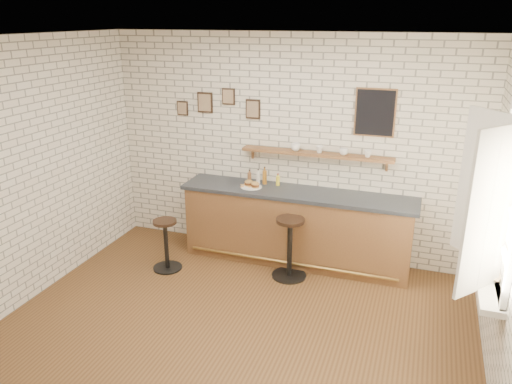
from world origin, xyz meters
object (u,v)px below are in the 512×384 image
(shelf_cup_a, at_px, (296,147))
(shelf_cup_c, at_px, (344,152))
(bitters_bottle_brown, at_px, (249,177))
(condiment_bottle_yellow, at_px, (278,180))
(bitters_bottle_amber, at_px, (265,177))
(shelf_cup_b, at_px, (319,149))
(ciabatta_sandwich, at_px, (252,184))
(bar_stool_left, at_px, (166,243))
(book_upper, at_px, (485,272))
(bar_stool_right, at_px, (290,246))
(bitters_bottle_white, at_px, (258,178))
(bar_counter, at_px, (296,227))
(sandwich_plate, at_px, (251,187))
(shelf_cup_d, at_px, (368,154))
(book_lower, at_px, (485,273))

(shelf_cup_a, bearing_deg, shelf_cup_c, -7.85)
(bitters_bottle_brown, relative_size, condiment_bottle_yellow, 1.08)
(bitters_bottle_brown, distance_m, bitters_bottle_amber, 0.22)
(condiment_bottle_yellow, bearing_deg, shelf_cup_b, 5.44)
(ciabatta_sandwich, xyz_separation_m, bar_stool_left, (-0.94, -0.73, -0.69))
(condiment_bottle_yellow, relative_size, book_upper, 0.79)
(bar_stool_right, bearing_deg, bitters_bottle_white, 136.39)
(bar_counter, xyz_separation_m, bitters_bottle_brown, (-0.72, 0.15, 0.58))
(sandwich_plate, relative_size, shelf_cup_b, 2.87)
(bitters_bottle_brown, relative_size, shelf_cup_c, 1.57)
(shelf_cup_c, bearing_deg, shelf_cup_b, 116.25)
(bar_stool_left, distance_m, book_upper, 3.82)
(shelf_cup_b, xyz_separation_m, shelf_cup_c, (0.31, 0.00, -0.00))
(bar_stool_left, bearing_deg, shelf_cup_d, 22.20)
(shelf_cup_c, bearing_deg, condiment_bottle_yellow, 119.69)
(bar_stool_left, bearing_deg, ciabatta_sandwich, 38.07)
(bar_counter, height_order, sandwich_plate, sandwich_plate)
(bitters_bottle_brown, xyz_separation_m, bar_stool_left, (-0.83, -0.93, -0.71))
(bitters_bottle_white, relative_size, book_lower, 0.81)
(bitters_bottle_brown, bearing_deg, shelf_cup_c, 2.33)
(shelf_cup_d, bearing_deg, bar_stool_left, -154.82)
(bar_stool_left, bearing_deg, condiment_bottle_yellow, 36.77)
(ciabatta_sandwich, height_order, shelf_cup_d, shelf_cup_d)
(bar_stool_left, bearing_deg, shelf_cup_c, 25.02)
(condiment_bottle_yellow, height_order, book_lower, condiment_bottle_yellow)
(bar_stool_left, distance_m, book_lower, 3.82)
(ciabatta_sandwich, bearing_deg, bitters_bottle_white, 83.43)
(bar_counter, relative_size, condiment_bottle_yellow, 18.67)
(shelf_cup_a, bearing_deg, ciabatta_sandwich, -162.94)
(bitters_bottle_amber, bearing_deg, bar_stool_left, -138.60)
(ciabatta_sandwich, bearing_deg, bar_stool_right, -31.96)
(shelf_cup_d, bearing_deg, condiment_bottle_yellow, -174.47)
(bar_stool_right, bearing_deg, shelf_cup_a, 100.90)
(bar_stool_right, distance_m, shelf_cup_c, 1.39)
(bitters_bottle_brown, xyz_separation_m, bar_stool_right, (0.76, -0.60, -0.65))
(bitters_bottle_brown, xyz_separation_m, bitters_bottle_amber, (0.22, -0.00, 0.03))
(sandwich_plate, distance_m, shelf_cup_a, 0.79)
(shelf_cup_c, xyz_separation_m, shelf_cup_d, (0.30, 0.00, -0.00))
(bar_counter, relative_size, sandwich_plate, 11.07)
(bar_counter, xyz_separation_m, condiment_bottle_yellow, (-0.31, 0.15, 0.57))
(shelf_cup_c, distance_m, book_lower, 2.38)
(ciabatta_sandwich, distance_m, shelf_cup_d, 1.56)
(bitters_bottle_amber, bearing_deg, book_upper, -30.84)
(bitters_bottle_amber, relative_size, shelf_cup_d, 2.58)
(shelf_cup_c, height_order, book_lower, shelf_cup_c)
(sandwich_plate, bearing_deg, book_upper, -26.63)
(bitters_bottle_brown, height_order, book_lower, bitters_bottle_brown)
(book_lower, bearing_deg, ciabatta_sandwich, 152.49)
(bitters_bottle_brown, height_order, bitters_bottle_amber, bitters_bottle_amber)
(book_lower, bearing_deg, bitters_bottle_brown, 150.31)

